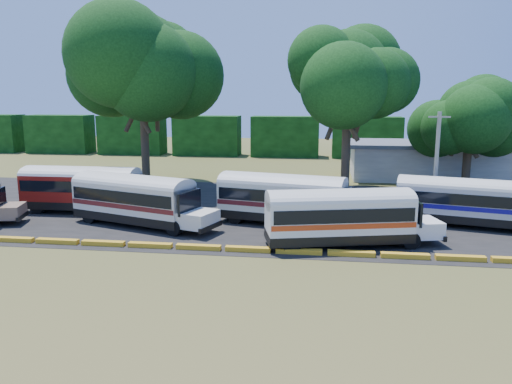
# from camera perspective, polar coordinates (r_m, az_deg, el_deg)

# --- Properties ---
(ground) EXTENTS (160.00, 160.00, 0.00)m
(ground) POSITION_cam_1_polar(r_m,az_deg,el_deg) (28.97, -4.17, -7.31)
(ground) COLOR #384717
(ground) RESTS_ON ground
(asphalt_strip) EXTENTS (64.00, 24.00, 0.02)m
(asphalt_strip) POSITION_cam_1_polar(r_m,az_deg,el_deg) (40.22, 0.74, -2.04)
(asphalt_strip) COLOR black
(asphalt_strip) RESTS_ON ground
(curb) EXTENTS (53.70, 0.45, 0.30)m
(curb) POSITION_cam_1_polar(r_m,az_deg,el_deg) (29.86, -3.78, -6.44)
(curb) COLOR gold
(curb) RESTS_ON ground
(terminal_building) EXTENTS (19.00, 9.00, 4.00)m
(terminal_building) POSITION_cam_1_polar(r_m,az_deg,el_deg) (58.62, 19.78, 3.45)
(terminal_building) COLOR silver
(terminal_building) RESTS_ON ground
(treeline_backdrop) EXTENTS (130.00, 4.00, 6.00)m
(treeline_backdrop) POSITION_cam_1_polar(r_m,az_deg,el_deg) (75.36, 3.36, 6.36)
(treeline_backdrop) COLOR black
(treeline_backdrop) RESTS_ON ground
(bus_red) EXTENTS (11.06, 2.82, 3.63)m
(bus_red) POSITION_cam_1_polar(r_m,az_deg,el_deg) (41.29, -19.00, 0.63)
(bus_red) COLOR black
(bus_red) RESTS_ON ground
(bus_cream_west) EXTENTS (11.27, 6.11, 3.61)m
(bus_cream_west) POSITION_cam_1_polar(r_m,az_deg,el_deg) (36.12, -13.56, -0.55)
(bus_cream_west) COLOR black
(bus_cream_west) RESTS_ON ground
(bus_cream_east) EXTENTS (11.31, 5.01, 3.61)m
(bus_cream_east) POSITION_cam_1_polar(r_m,az_deg,el_deg) (35.44, 3.35, -0.48)
(bus_cream_east) COLOR black
(bus_cream_east) RESTS_ON ground
(bus_white_red) EXTENTS (11.08, 5.19, 3.54)m
(bus_white_red) POSITION_cam_1_polar(r_m,az_deg,el_deg) (30.69, 9.88, -2.51)
(bus_white_red) COLOR black
(bus_white_red) RESTS_ON ground
(bus_white_blue) EXTENTS (10.65, 5.03, 3.40)m
(bus_white_blue) POSITION_cam_1_polar(r_m,az_deg,el_deg) (37.86, 22.60, -0.76)
(bus_white_blue) COLOR black
(bus_white_blue) RESTS_ON ground
(tree_west) EXTENTS (12.32, 12.32, 16.80)m
(tree_west) POSITION_cam_1_polar(r_m,az_deg,el_deg) (50.50, -12.96, 14.32)
(tree_west) COLOR #3A2B1D
(tree_west) RESTS_ON ground
(tree_center) EXTENTS (9.70, 9.70, 14.86)m
(tree_center) POSITION_cam_1_polar(r_m,az_deg,el_deg) (46.63, 10.54, 13.46)
(tree_center) COLOR #3A2B1D
(tree_center) RESTS_ON ground
(tree_east) EXTENTS (8.68, 8.68, 10.55)m
(tree_east) POSITION_cam_1_polar(r_m,az_deg,el_deg) (52.91, 23.33, 8.21)
(tree_east) COLOR #3A2B1D
(tree_east) RESTS_ON ground
(utility_pole) EXTENTS (1.60, 0.30, 7.89)m
(utility_pole) POSITION_cam_1_polar(r_m,az_deg,el_deg) (40.45, 19.91, 3.20)
(utility_pole) COLOR gray
(utility_pole) RESTS_ON ground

